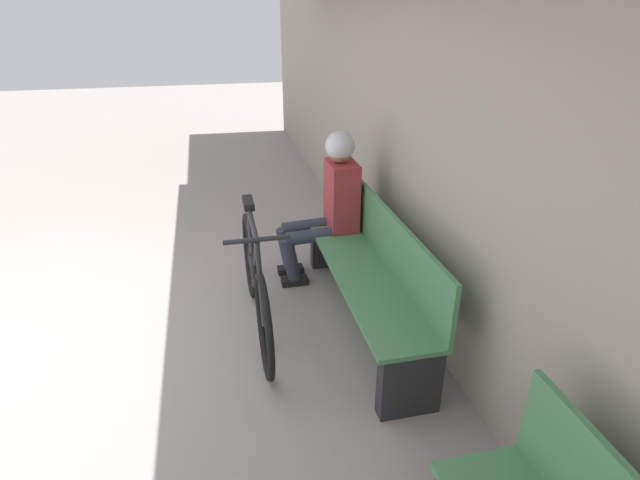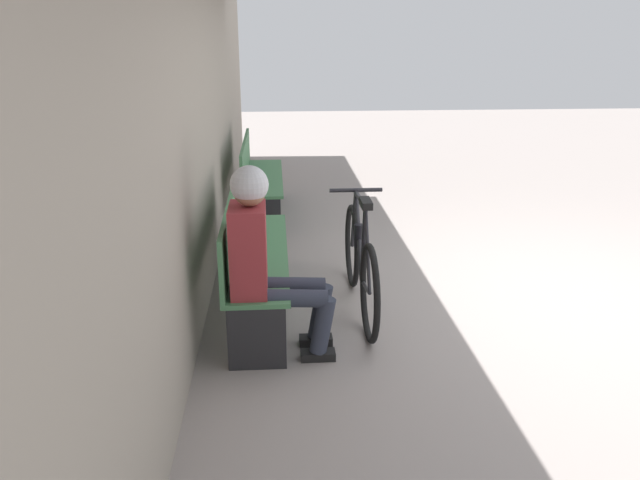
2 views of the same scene
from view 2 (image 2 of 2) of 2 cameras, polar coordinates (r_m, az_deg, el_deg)
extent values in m
plane|color=gray|center=(5.17, 20.65, -5.19)|extent=(24.00, 24.00, 0.00)
cube|color=#9E9384|center=(4.33, -12.29, 13.15)|extent=(12.00, 0.12, 3.20)
cube|color=#477F51|center=(4.62, -5.61, -1.22)|extent=(1.91, 0.42, 0.03)
cube|color=#477F51|center=(4.57, -8.14, 1.27)|extent=(1.91, 0.03, 0.40)
cube|color=#232326|center=(3.88, -5.78, -8.78)|extent=(0.10, 0.36, 0.41)
cube|color=#232326|center=(5.55, -5.35, -0.17)|extent=(0.10, 0.36, 0.41)
torus|color=black|center=(4.15, 4.56, -4.86)|extent=(0.67, 0.04, 0.67)
torus|color=black|center=(5.03, 2.95, -0.52)|extent=(0.67, 0.04, 0.67)
cylinder|color=#232328|center=(4.48, 3.73, 3.73)|extent=(0.52, 0.03, 0.07)
cylinder|color=#232328|center=(4.61, 3.57, 0.41)|extent=(0.45, 0.03, 0.56)
cylinder|color=#232328|center=(4.36, 4.02, -0.44)|extent=(0.13, 0.03, 0.58)
cylinder|color=#232328|center=(4.33, 4.19, -4.26)|extent=(0.37, 0.03, 0.09)
cylinder|color=#232328|center=(4.18, 4.38, -0.87)|extent=(0.29, 0.02, 0.53)
cylinder|color=#232328|center=(4.88, 3.12, 1.84)|extent=(0.20, 0.03, 0.49)
cube|color=black|center=(4.22, 4.21, 3.37)|extent=(0.20, 0.07, 0.05)
cylinder|color=#232328|center=(4.73, 3.31, 4.58)|extent=(0.03, 0.40, 0.03)
cylinder|color=black|center=(4.61, 3.57, 0.41)|extent=(0.07, 0.07, 0.17)
cylinder|color=#2D3342|center=(3.84, -2.58, -5.34)|extent=(0.11, 0.44, 0.13)
cylinder|color=#2D3342|center=(3.93, 0.25, -7.80)|extent=(0.11, 0.17, 0.38)
cube|color=black|center=(4.02, -0.19, -10.47)|extent=(0.10, 0.22, 0.06)
cylinder|color=#2D3342|center=(4.02, -2.66, -4.19)|extent=(0.11, 0.44, 0.13)
cylinder|color=#2D3342|center=(4.11, 0.03, -6.56)|extent=(0.11, 0.17, 0.38)
cube|color=black|center=(4.20, -0.38, -9.14)|extent=(0.10, 0.22, 0.06)
cube|color=maroon|center=(3.83, -6.57, -0.89)|extent=(0.34, 0.22, 0.55)
sphere|color=#9E7556|center=(3.72, -6.47, 4.59)|extent=(0.20, 0.20, 0.20)
sphere|color=silver|center=(3.71, -6.49, 5.04)|extent=(0.23, 0.23, 0.23)
cube|color=#477F51|center=(7.04, -5.19, 5.73)|extent=(1.84, 0.42, 0.03)
cube|color=#477F51|center=(7.00, -6.85, 7.40)|extent=(1.84, 0.03, 0.40)
cube|color=#232326|center=(6.26, -5.24, 2.02)|extent=(0.10, 0.36, 0.41)
cube|color=#232326|center=(7.94, -5.06, 5.59)|extent=(0.10, 0.36, 0.41)
camera|label=1|loc=(7.30, 2.50, 19.71)|focal=28.00mm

